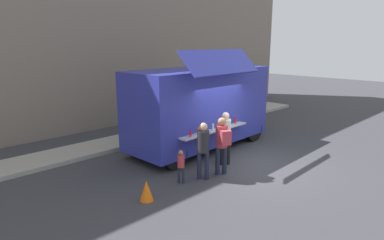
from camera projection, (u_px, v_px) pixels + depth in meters
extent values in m
plane|color=#38383D|center=(246.00, 164.00, 11.16)|extent=(60.00, 60.00, 0.00)
cube|color=#9E998E|center=(71.00, 153.00, 11.97)|extent=(28.00, 1.60, 0.15)
cube|color=gray|center=(43.00, 7.00, 14.14)|extent=(32.00, 2.40, 10.98)
cube|color=#2D339D|center=(200.00, 105.00, 12.53)|extent=(5.90, 2.37, 2.76)
cube|color=#2D339D|center=(221.00, 62.00, 10.73)|extent=(3.23, 0.86, 0.79)
cube|color=black|center=(211.00, 102.00, 11.33)|extent=(3.06, 0.17, 1.24)
cube|color=#B7B7BC|center=(215.00, 130.00, 11.41)|extent=(3.22, 0.43, 0.05)
cylinder|color=red|center=(191.00, 133.00, 10.54)|extent=(0.07, 0.07, 0.20)
cylinder|color=orange|center=(199.00, 131.00, 10.74)|extent=(0.08, 0.08, 0.25)
cylinder|color=green|center=(206.00, 129.00, 11.00)|extent=(0.08, 0.08, 0.23)
cylinder|color=white|center=(213.00, 127.00, 11.21)|extent=(0.08, 0.08, 0.24)
cylinder|color=green|center=(218.00, 126.00, 11.51)|extent=(0.08, 0.08, 0.19)
cylinder|color=gold|center=(224.00, 124.00, 11.74)|extent=(0.08, 0.08, 0.22)
cylinder|color=yellow|center=(230.00, 122.00, 12.01)|extent=(0.07, 0.07, 0.24)
cylinder|color=red|center=(235.00, 120.00, 12.23)|extent=(0.07, 0.07, 0.25)
cube|color=black|center=(244.00, 85.00, 14.42)|extent=(0.13, 1.90, 1.21)
cylinder|color=black|center=(217.00, 123.00, 15.02)|extent=(0.90, 0.28, 0.90)
cylinder|color=black|center=(253.00, 130.00, 13.71)|extent=(0.90, 0.28, 0.90)
cylinder|color=black|center=(138.00, 143.00, 11.91)|extent=(0.90, 0.28, 0.90)
cylinder|color=black|center=(174.00, 156.00, 10.60)|extent=(0.90, 0.28, 0.90)
cone|color=orange|center=(147.00, 190.00, 8.51)|extent=(0.36, 0.36, 0.55)
cylinder|color=#2E6339|center=(215.00, 115.00, 16.82)|extent=(0.60, 0.60, 0.86)
cylinder|color=black|center=(221.00, 152.00, 11.00)|extent=(0.14, 0.14, 0.88)
cylinder|color=black|center=(228.00, 152.00, 11.05)|extent=(0.14, 0.14, 0.88)
cylinder|color=beige|center=(225.00, 129.00, 10.85)|extent=(0.36, 0.36, 0.66)
sphere|color=beige|center=(226.00, 116.00, 10.74)|extent=(0.25, 0.25, 0.25)
cylinder|color=#20233A|center=(218.00, 161.00, 10.16)|extent=(0.14, 0.14, 0.88)
cylinder|color=#20233A|center=(225.00, 160.00, 10.24)|extent=(0.14, 0.14, 0.88)
cylinder|color=#B33843|center=(222.00, 136.00, 10.02)|extent=(0.37, 0.37, 0.67)
sphere|color=#A06F50|center=(222.00, 122.00, 9.92)|extent=(0.25, 0.25, 0.25)
cube|color=#B33743|center=(226.00, 138.00, 9.76)|extent=(0.36, 0.30, 0.43)
cylinder|color=#20223A|center=(199.00, 165.00, 9.85)|extent=(0.14, 0.14, 0.85)
cylinder|color=#20223A|center=(207.00, 166.00, 9.81)|extent=(0.14, 0.14, 0.85)
cylinder|color=#242428|center=(203.00, 141.00, 9.66)|extent=(0.35, 0.35, 0.64)
sphere|color=#E1A482|center=(203.00, 127.00, 9.56)|extent=(0.24, 0.24, 0.24)
cylinder|color=#202437|center=(179.00, 175.00, 9.58)|extent=(0.08, 0.08, 0.49)
cylinder|color=#202437|center=(183.00, 175.00, 9.56)|extent=(0.08, 0.08, 0.49)
cylinder|color=#AF363E|center=(181.00, 161.00, 9.47)|extent=(0.20, 0.20, 0.37)
sphere|color=#97724D|center=(181.00, 153.00, 9.42)|extent=(0.14, 0.14, 0.14)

